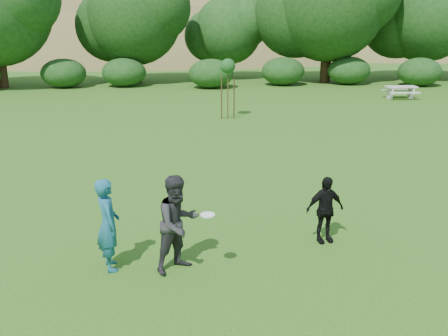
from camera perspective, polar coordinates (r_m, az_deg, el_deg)
The scene contains 9 objects.
ground at distance 10.07m, azimuth 1.66°, elevation -10.99°, with size 120.00×120.00×0.00m, color #19470C.
player_teal at distance 9.82m, azimuth -13.11°, elevation -6.30°, with size 0.67×0.44×1.83m, color #18576F.
player_grey at distance 9.55m, azimuth -5.28°, elevation -6.34°, with size 0.93×0.72×1.91m, color #28272A.
player_black at distance 10.97m, azimuth 11.45°, elevation -4.67°, with size 0.87×0.36×1.48m, color black.
frisbee at distance 9.16m, azimuth -1.88°, elevation -5.37°, with size 0.27×0.27×0.03m.
sapling at distance 23.84m, azimuth 0.45°, elevation 11.38°, with size 0.70×0.70×2.85m.
picnic_table at distance 31.91m, azimuth 19.55°, elevation 8.38°, with size 1.80×1.48×0.76m.
hillside at distance 79.06m, azimuth -4.95°, elevation 4.65°, with size 150.00×72.00×52.00m.
tree_row at distance 37.76m, azimuth 1.21°, elevation 17.14°, with size 53.92×10.38×9.62m.
Camera 1 is at (-1.13, -8.83, 4.71)m, focal length 40.00 mm.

